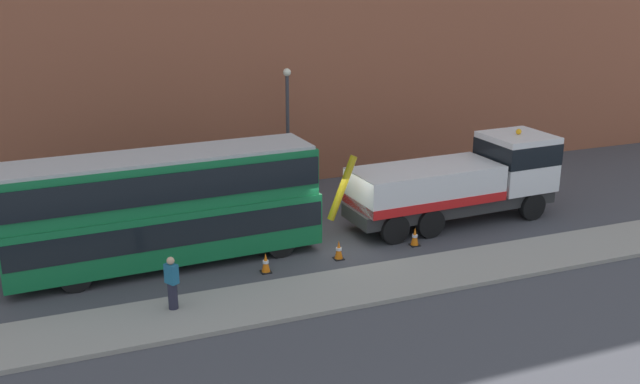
# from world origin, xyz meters

# --- Properties ---
(ground_plane) EXTENTS (120.00, 120.00, 0.00)m
(ground_plane) POSITION_xyz_m (0.00, 0.00, 0.00)
(ground_plane) COLOR #424247
(near_kerb) EXTENTS (60.00, 2.80, 0.15)m
(near_kerb) POSITION_xyz_m (0.00, -4.20, 0.07)
(near_kerb) COLOR gray
(near_kerb) RESTS_ON ground_plane
(building_facade) EXTENTS (60.00, 1.50, 16.00)m
(building_facade) POSITION_xyz_m (0.00, 8.60, 8.07)
(building_facade) COLOR #935138
(building_facade) RESTS_ON ground_plane
(recovery_tow_truck) EXTENTS (10.19, 3.03, 3.67)m
(recovery_tow_truck) POSITION_xyz_m (5.82, 0.26, 1.76)
(recovery_tow_truck) COLOR #2D2D2D
(recovery_tow_truck) RESTS_ON ground_plane
(double_decker_bus) EXTENTS (11.13, 3.03, 4.06)m
(double_decker_bus) POSITION_xyz_m (-6.34, 0.24, 2.23)
(double_decker_bus) COLOR #146B38
(double_decker_bus) RESTS_ON ground_plane
(pedestrian_onlooker) EXTENTS (0.42, 0.48, 1.71)m
(pedestrian_onlooker) POSITION_xyz_m (-6.91, -3.69, 0.99)
(pedestrian_onlooker) COLOR #232333
(pedestrian_onlooker) RESTS_ON near_kerb
(traffic_cone_near_bus) EXTENTS (0.36, 0.36, 0.72)m
(traffic_cone_near_bus) POSITION_xyz_m (-3.34, -1.82, 0.34)
(traffic_cone_near_bus) COLOR orange
(traffic_cone_near_bus) RESTS_ON ground_plane
(traffic_cone_midway) EXTENTS (0.36, 0.36, 0.72)m
(traffic_cone_midway) POSITION_xyz_m (-0.51, -1.67, 0.34)
(traffic_cone_midway) COLOR orange
(traffic_cone_midway) RESTS_ON ground_plane
(traffic_cone_near_truck) EXTENTS (0.36, 0.36, 0.72)m
(traffic_cone_near_truck) POSITION_xyz_m (2.70, -1.53, 0.34)
(traffic_cone_near_truck) COLOR orange
(traffic_cone_near_truck) RESTS_ON ground_plane
(street_lamp) EXTENTS (0.36, 0.36, 5.83)m
(street_lamp) POSITION_xyz_m (0.40, 6.41, 3.47)
(street_lamp) COLOR #38383D
(street_lamp) RESTS_ON ground_plane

